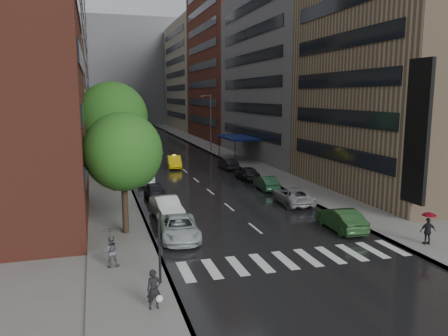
# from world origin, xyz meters

# --- Properties ---
(ground) EXTENTS (220.00, 220.00, 0.00)m
(ground) POSITION_xyz_m (0.00, 0.00, 0.00)
(ground) COLOR gray
(ground) RESTS_ON ground
(road) EXTENTS (14.00, 140.00, 0.01)m
(road) POSITION_xyz_m (0.00, 50.00, 0.01)
(road) COLOR black
(road) RESTS_ON ground
(sidewalk_left) EXTENTS (4.00, 140.00, 0.15)m
(sidewalk_left) POSITION_xyz_m (-9.00, 50.00, 0.07)
(sidewalk_left) COLOR gray
(sidewalk_left) RESTS_ON ground
(sidewalk_right) EXTENTS (4.00, 140.00, 0.15)m
(sidewalk_right) POSITION_xyz_m (9.00, 50.00, 0.07)
(sidewalk_right) COLOR gray
(sidewalk_right) RESTS_ON ground
(crosswalk) EXTENTS (13.15, 2.80, 0.01)m
(crosswalk) POSITION_xyz_m (0.20, -2.00, 0.01)
(crosswalk) COLOR silver
(crosswalk) RESTS_ON ground
(buildings_left) EXTENTS (8.00, 108.00, 38.00)m
(buildings_left) POSITION_xyz_m (-15.00, 58.79, 15.99)
(buildings_left) COLOR maroon
(buildings_left) RESTS_ON ground
(buildings_right) EXTENTS (8.05, 109.10, 36.00)m
(buildings_right) POSITION_xyz_m (15.00, 56.70, 15.03)
(buildings_right) COLOR #937A5B
(buildings_right) RESTS_ON ground
(building_far) EXTENTS (40.00, 14.00, 32.00)m
(building_far) POSITION_xyz_m (0.00, 118.00, 16.00)
(building_far) COLOR slate
(building_far) RESTS_ON ground
(tree_near) EXTENTS (5.02, 5.02, 8.01)m
(tree_near) POSITION_xyz_m (-8.60, 5.12, 5.48)
(tree_near) COLOR #382619
(tree_near) RESTS_ON ground
(tree_mid) EXTENTS (6.44, 6.44, 10.27)m
(tree_mid) POSITION_xyz_m (-8.60, 18.46, 7.03)
(tree_mid) COLOR #382619
(tree_mid) RESTS_ON ground
(tree_far) EXTENTS (4.99, 4.99, 7.96)m
(tree_far) POSITION_xyz_m (-8.60, 30.92, 5.44)
(tree_far) COLOR #382619
(tree_far) RESTS_ON ground
(taxi) EXTENTS (2.09, 4.75, 1.52)m
(taxi) POSITION_xyz_m (-0.80, 30.69, 0.76)
(taxi) COLOR yellow
(taxi) RESTS_ON ground
(parked_cars_left) EXTENTS (2.79, 23.35, 1.60)m
(parked_cars_left) POSITION_xyz_m (-5.40, 10.94, 0.75)
(parked_cars_left) COLOR silver
(parked_cars_left) RESTS_ON ground
(parked_cars_right) EXTENTS (2.72, 30.13, 1.53)m
(parked_cars_right) POSITION_xyz_m (5.40, 13.55, 0.72)
(parked_cars_right) COLOR #1D3D1B
(parked_cars_right) RESTS_ON ground
(ped_bag_walker) EXTENTS (0.69, 0.49, 1.69)m
(ped_bag_walker) POSITION_xyz_m (-8.20, -5.75, 0.97)
(ped_bag_walker) COLOR black
(ped_bag_walker) RESTS_ON sidewalk_left
(ped_black_umbrella) EXTENTS (0.96, 0.98, 2.09)m
(ped_black_umbrella) POSITION_xyz_m (-9.76, -0.56, 1.38)
(ped_black_umbrella) COLOR #525157
(ped_black_umbrella) RESTS_ON sidewalk_left
(ped_red_umbrella) EXTENTS (1.02, 0.82, 2.01)m
(ped_red_umbrella) POSITION_xyz_m (8.62, -2.40, 1.33)
(ped_red_umbrella) COLOR black
(ped_red_umbrella) RESTS_ON sidewalk_right
(traffic_light) EXTENTS (0.18, 0.15, 3.45)m
(traffic_light) POSITION_xyz_m (-7.60, -3.30, 2.23)
(traffic_light) COLOR black
(traffic_light) RESTS_ON sidewalk_left
(street_lamp_left) EXTENTS (1.74, 0.22, 9.00)m
(street_lamp_left) POSITION_xyz_m (-7.72, 30.00, 4.89)
(street_lamp_left) COLOR gray
(street_lamp_left) RESTS_ON sidewalk_left
(street_lamp_right) EXTENTS (1.74, 0.22, 9.00)m
(street_lamp_right) POSITION_xyz_m (7.72, 45.00, 4.89)
(street_lamp_right) COLOR gray
(street_lamp_right) RESTS_ON sidewalk_right
(awning) EXTENTS (4.00, 8.00, 3.12)m
(awning) POSITION_xyz_m (8.98, 35.00, 3.13)
(awning) COLOR navy
(awning) RESTS_ON sidewalk_right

